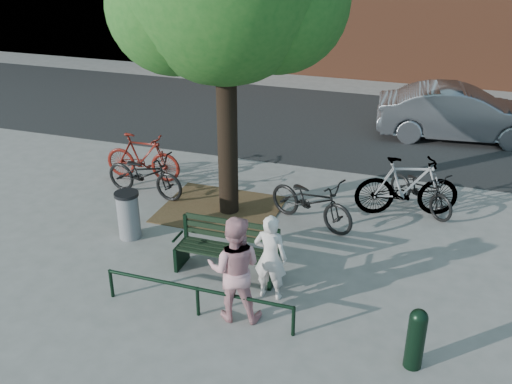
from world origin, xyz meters
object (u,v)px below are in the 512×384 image
(bicycle_c, at_px, (311,201))
(parked_car, at_px, (460,114))
(park_bench, at_px, (228,247))
(person_right, at_px, (235,269))
(person_left, at_px, (270,257))
(bollard, at_px, (416,337))
(litter_bin, at_px, (128,215))

(bicycle_c, distance_m, parked_car, 6.67)
(park_bench, bearing_deg, person_right, -63.95)
(person_left, bearing_deg, park_bench, -25.98)
(park_bench, xyz_separation_m, person_left, (0.89, -0.46, 0.25))
(person_left, relative_size, parked_car, 0.33)
(parked_car, bearing_deg, person_left, 155.89)
(bollard, bearing_deg, person_left, 158.40)
(park_bench, xyz_separation_m, litter_bin, (-2.21, 0.52, -0.01))
(litter_bin, bearing_deg, bicycle_c, 26.95)
(bollard, bearing_deg, person_right, 174.47)
(park_bench, xyz_separation_m, bollard, (3.20, -1.37, 0.02))
(person_left, distance_m, bicycle_c, 2.59)
(litter_bin, bearing_deg, person_right, -30.76)
(person_right, distance_m, bicycle_c, 3.28)
(parked_car, bearing_deg, bicycle_c, 149.60)
(person_right, bearing_deg, park_bench, -75.33)
(litter_bin, relative_size, parked_car, 0.21)
(park_bench, xyz_separation_m, person_right, (0.55, -1.12, 0.37))
(person_right, bearing_deg, parked_car, -119.64)
(park_bench, height_order, person_left, person_left)
(park_bench, bearing_deg, litter_bin, 166.71)
(person_right, xyz_separation_m, parked_car, (3.08, 9.34, -0.12))
(person_right, height_order, bollard, person_right)
(parked_car, bearing_deg, person_right, 155.10)
(bicycle_c, bearing_deg, litter_bin, 140.01)
(bollard, xyz_separation_m, parked_car, (0.43, 9.60, 0.24))
(person_right, bearing_deg, bicycle_c, -108.33)
(litter_bin, bearing_deg, person_left, -17.57)
(person_left, bearing_deg, bicycle_c, -89.74)
(person_left, height_order, bicycle_c, person_left)
(bollard, height_order, parked_car, parked_car)
(litter_bin, distance_m, bicycle_c, 3.53)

